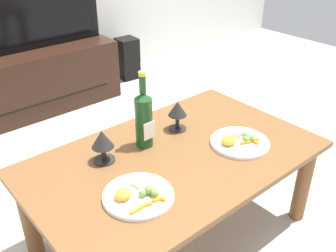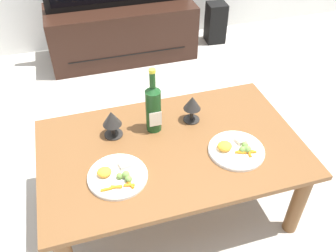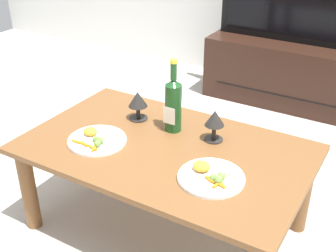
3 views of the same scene
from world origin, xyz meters
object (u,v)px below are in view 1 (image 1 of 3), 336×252
object	(u,v)px
tv_stand	(34,79)
goblet_left	(102,141)
wine_bottle	(144,117)
goblet_right	(177,110)
dinner_plate_left	(138,195)
floor_speaker	(128,58)
dinner_plate_right	(239,141)
dining_table	(174,169)
tv_screen	(20,8)

from	to	relation	value
tv_stand	goblet_left	world-z (taller)	goblet_left
tv_stand	goblet_left	distance (m)	1.58
wine_bottle	goblet_left	world-z (taller)	wine_bottle
goblet_right	dinner_plate_left	size ratio (longest dim) A/B	0.56
floor_speaker	tv_stand	bearing A→B (deg)	-173.98
floor_speaker	dinner_plate_left	bearing A→B (deg)	-119.89
goblet_left	dinner_plate_right	xyz separation A→B (m)	(0.51, -0.27, -0.08)
dining_table	dinner_plate_left	xyz separation A→B (m)	(-0.27, -0.12, 0.08)
wine_bottle	goblet_left	distance (m)	0.20
goblet_right	wine_bottle	bearing A→B (deg)	-176.98
tv_screen	wine_bottle	distance (m)	1.54
dining_table	floor_speaker	world-z (taller)	dining_table
tv_stand	goblet_right	distance (m)	1.55
dining_table	dinner_plate_right	bearing A→B (deg)	-23.08
dining_table	tv_screen	bearing A→B (deg)	87.41
wine_bottle	goblet_left	bearing A→B (deg)	176.98
floor_speaker	dining_table	bearing A→B (deg)	-115.13
floor_speaker	goblet_left	distance (m)	1.98
goblet_left	floor_speaker	bearing A→B (deg)	52.61
tv_screen	dinner_plate_left	distance (m)	1.84
tv_screen	goblet_right	xyz separation A→B (m)	(0.08, -1.51, -0.21)
goblet_right	floor_speaker	bearing A→B (deg)	62.96
dining_table	goblet_right	bearing A→B (deg)	45.42
tv_screen	goblet_right	bearing A→B (deg)	-87.09
dinner_plate_left	goblet_left	bearing A→B (deg)	83.39
tv_screen	floor_speaker	world-z (taller)	tv_screen
dining_table	tv_screen	distance (m)	1.71
goblet_left	dinner_plate_left	xyz separation A→B (m)	(-0.03, -0.27, -0.08)
wine_bottle	goblet_right	size ratio (longest dim) A/B	2.36
tv_screen	dinner_plate_right	world-z (taller)	tv_screen
goblet_left	goblet_right	distance (m)	0.39
goblet_right	dining_table	bearing A→B (deg)	-134.58
tv_stand	wine_bottle	size ratio (longest dim) A/B	3.59
goblet_left	tv_screen	bearing A→B (deg)	78.20
dining_table	goblet_left	world-z (taller)	goblet_left
goblet_right	dinner_plate_right	bearing A→B (deg)	-66.33
goblet_right	dinner_plate_right	distance (m)	0.31
wine_bottle	goblet_right	xyz separation A→B (m)	(0.20, 0.01, -0.04)
tv_stand	dinner_plate_left	distance (m)	1.84
dinner_plate_left	dinner_plate_right	bearing A→B (deg)	0.15
wine_bottle	goblet_left	xyz separation A→B (m)	(-0.20, 0.01, -0.04)
wine_bottle	dinner_plate_right	xyz separation A→B (m)	(0.32, -0.26, -0.12)
tv_stand	dinner_plate_left	xyz separation A→B (m)	(-0.35, -1.79, 0.22)
dining_table	floor_speaker	size ratio (longest dim) A/B	3.36
wine_bottle	floor_speaker	bearing A→B (deg)	57.66
wine_bottle	goblet_right	distance (m)	0.20
wine_bottle	dinner_plate_left	distance (m)	0.37
tv_stand	goblet_left	size ratio (longest dim) A/B	8.63
goblet_right	dinner_plate_left	xyz separation A→B (m)	(-0.43, -0.27, -0.08)
tv_screen	dinner_plate_left	xyz separation A→B (m)	(-0.35, -1.79, -0.29)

